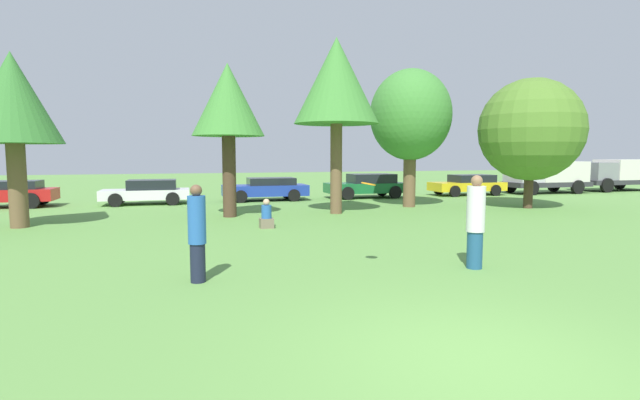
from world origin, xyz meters
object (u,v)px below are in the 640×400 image
at_px(bystander_sitting, 266,216).
at_px(tree_1, 12,100).
at_px(parked_car_white, 148,191).
at_px(parked_car_blue, 266,188).
at_px(tree_5, 531,130).
at_px(delivery_truck_grey, 617,173).
at_px(person_catcher, 475,222).
at_px(tree_2, 228,103).
at_px(parked_car_green, 367,185).
at_px(tree_3, 336,82).
at_px(person_thrower, 197,233).
at_px(tree_4, 411,116).
at_px(parked_car_red, 6,193).
at_px(parked_car_yellow, 468,184).
at_px(frisbee, 368,184).
at_px(delivery_truck_silver, 547,175).

relative_size(bystander_sitting, tree_1, 0.17).
relative_size(parked_car_white, parked_car_blue, 0.93).
relative_size(tree_5, delivery_truck_grey, 1.02).
relative_size(person_catcher, tree_2, 0.34).
distance_m(parked_car_blue, parked_car_green, 5.62).
height_order(tree_1, tree_3, tree_3).
relative_size(tree_1, tree_2, 0.97).
bearing_deg(person_thrower, parked_car_blue, 80.75).
height_order(tree_4, parked_car_red, tree_4).
height_order(tree_2, parked_car_yellow, tree_2).
height_order(frisbee, parked_car_red, frisbee).
bearing_deg(person_catcher, tree_5, -129.39).
xyz_separation_m(tree_1, parked_car_red, (-2.42, 6.94, -3.40)).
relative_size(tree_4, parked_car_green, 1.39).
bearing_deg(tree_2, tree_4, 8.48).
relative_size(person_catcher, parked_car_white, 0.48).
distance_m(tree_4, parked_car_red, 18.44).
bearing_deg(delivery_truck_silver, bystander_sitting, 25.87).
bearing_deg(person_catcher, tree_3, -85.88).
bearing_deg(parked_car_red, person_catcher, 130.32).
bearing_deg(delivery_truck_grey, person_thrower, 30.06).
relative_size(parked_car_yellow, delivery_truck_grey, 0.78).
xyz_separation_m(tree_4, delivery_truck_grey, (17.83, 4.89, -2.90)).
relative_size(person_thrower, tree_2, 0.31).
bearing_deg(delivery_truck_grey, tree_4, 16.31).
relative_size(frisbee, tree_4, 0.05).
relative_size(tree_1, delivery_truck_grey, 1.00).
bearing_deg(person_thrower, parked_car_red, 122.11).
xyz_separation_m(tree_4, tree_5, (4.76, -2.06, -0.66)).
relative_size(tree_1, parked_car_blue, 1.28).
xyz_separation_m(tree_1, tree_2, (6.80, 0.74, 0.23)).
relative_size(person_thrower, parked_car_white, 0.45).
distance_m(frisbee, tree_1, 12.39).
distance_m(tree_4, parked_car_yellow, 8.58).
bearing_deg(parked_car_blue, person_catcher, 95.94).
height_order(tree_5, parked_car_green, tree_5).
xyz_separation_m(parked_car_white, parked_car_yellow, (17.74, 0.03, 0.02)).
distance_m(tree_2, delivery_truck_silver, 21.03).
distance_m(parked_car_yellow, delivery_truck_silver, 5.51).
height_order(parked_car_red, parked_car_yellow, parked_car_yellow).
height_order(person_thrower, tree_5, tree_5).
bearing_deg(tree_5, parked_car_blue, 146.53).
height_order(bystander_sitting, tree_2, tree_2).
distance_m(parked_car_red, delivery_truck_grey, 35.25).
bearing_deg(delivery_truck_grey, tree_1, 12.76).
xyz_separation_m(person_catcher, parked_car_green, (4.24, 15.84, -0.27)).
xyz_separation_m(frisbee, delivery_truck_grey, (24.36, 15.61, -0.58)).
distance_m(tree_3, tree_4, 4.37).
relative_size(tree_2, parked_car_blue, 1.32).
height_order(tree_2, tree_3, tree_3).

